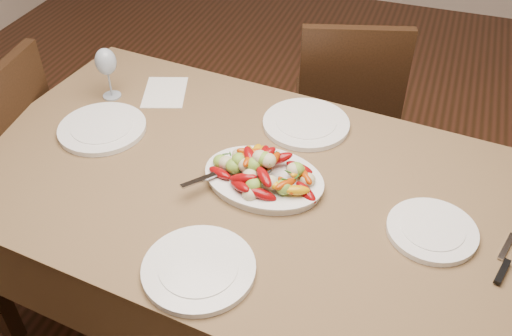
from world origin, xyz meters
The scene contains 13 objects.
floor centered at (0.00, 0.00, 0.00)m, with size 6.00×6.00×0.00m, color #3A1F11.
dining_table centered at (0.11, -0.23, 0.38)m, with size 1.84×1.04×0.76m, color brown.
chair_far centered at (0.20, 0.69, 0.47)m, with size 0.42×0.42×0.95m, color black, non-canonical shape.
serving_platter centered at (0.13, -0.22, 0.77)m, with size 0.36×0.26×0.02m, color white.
roasted_vegetables centered at (0.13, -0.22, 0.83)m, with size 0.29×0.20×0.09m, color #750507, non-canonical shape.
serving_spoon centered at (0.06, -0.25, 0.81)m, with size 0.28×0.06×0.03m, color #9EA0A8, non-canonical shape.
plate_left centered at (-0.47, -0.15, 0.77)m, with size 0.29×0.29×0.02m, color white.
plate_right centered at (0.63, -0.27, 0.77)m, with size 0.25×0.25×0.02m, color white.
plate_far centered at (0.17, 0.11, 0.77)m, with size 0.29×0.29×0.02m, color white.
plate_near centered at (0.08, -0.60, 0.77)m, with size 0.29×0.29×0.02m, color white.
wine_glass centered at (-0.55, 0.05, 0.86)m, with size 0.08×0.08×0.20m, color #8C99A5, non-canonical shape.
menu_card centered at (-0.38, 0.14, 0.76)m, with size 0.15×0.21×0.00m, color silver.
table_knife centered at (0.82, -0.31, 0.76)m, with size 0.02×0.20×0.01m, color #9EA0A8, non-canonical shape.
Camera 1 is at (0.53, -1.45, 1.89)m, focal length 40.00 mm.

